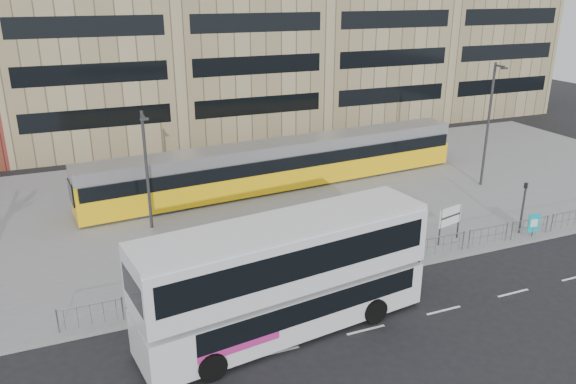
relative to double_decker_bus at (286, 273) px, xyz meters
name	(u,v)px	position (x,y,z in m)	size (l,w,h in m)	color
ground	(361,279)	(5.13, 2.68, -2.68)	(120.00, 120.00, 0.00)	black
plaza	(274,198)	(5.13, 14.68, -2.60)	(64.00, 24.00, 0.15)	slate
kerb	(360,277)	(5.13, 2.73, -2.60)	(64.00, 0.25, 0.17)	gray
pedestrian_barrier	(391,250)	(7.13, 3.18, -1.70)	(32.07, 0.07, 1.10)	gray
road_markings	(425,315)	(6.13, -1.32, -2.67)	(62.00, 0.12, 0.01)	white
double_decker_bus	(286,273)	(0.00, 0.00, 0.00)	(12.66, 4.50, 4.95)	silver
tram	(283,164)	(6.51, 16.55, -0.85)	(28.52, 5.26, 3.35)	yellow
station_sign	(450,218)	(11.69, 4.39, -1.09)	(1.76, 0.51, 2.07)	#2D2D30
ad_panel	(534,223)	(16.59, 3.08, -1.72)	(0.74, 0.15, 1.39)	#2D2D30
pedestrian	(383,223)	(8.51, 6.19, -1.62)	(0.66, 0.43, 1.81)	black
traffic_light_west	(248,246)	(-0.26, 4.10, -0.55)	(0.23, 0.25, 3.10)	#2D2D30
traffic_light_east	(524,201)	(16.25, 3.73, -0.55)	(0.21, 0.23, 3.10)	#2D2D30
lamp_post_west	(146,165)	(-3.46, 12.66, 1.37)	(0.45, 1.04, 7.06)	#2D2D30
lamp_post_east	(489,121)	(20.00, 11.39, 2.22)	(0.45, 1.04, 8.75)	#2D2D30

